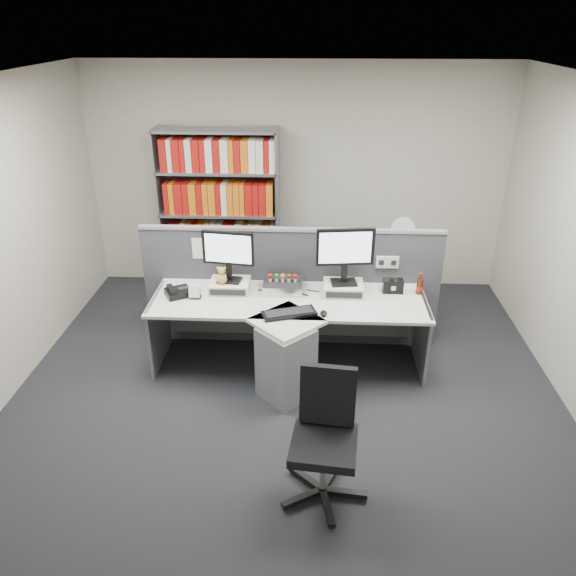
# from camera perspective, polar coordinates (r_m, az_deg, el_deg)

# --- Properties ---
(ground) EXTENTS (5.50, 5.50, 0.00)m
(ground) POSITION_cam_1_polar(r_m,az_deg,el_deg) (4.97, -0.38, -12.93)
(ground) COLOR #24262B
(ground) RESTS_ON ground
(room_shell) EXTENTS (5.04, 5.54, 2.72)m
(room_shell) POSITION_cam_1_polar(r_m,az_deg,el_deg) (4.08, -0.45, 6.97)
(room_shell) COLOR #B6B1A2
(room_shell) RESTS_ON ground
(partition) EXTENTS (3.00, 0.08, 1.27)m
(partition) POSITION_cam_1_polar(r_m,az_deg,el_deg) (5.68, 0.34, 0.20)
(partition) COLOR #3F4148
(partition) RESTS_ON ground
(desk) EXTENTS (2.60, 1.20, 0.72)m
(desk) POSITION_cam_1_polar(r_m,az_deg,el_deg) (5.19, -0.03, -4.87)
(desk) COLOR silver
(desk) RESTS_ON ground
(monitor_riser_left) EXTENTS (0.38, 0.31, 0.10)m
(monitor_riser_left) POSITION_cam_1_polar(r_m,az_deg,el_deg) (5.43, -5.97, 0.23)
(monitor_riser_left) COLOR beige
(monitor_riser_left) RESTS_ON desk
(monitor_riser_right) EXTENTS (0.38, 0.31, 0.10)m
(monitor_riser_right) POSITION_cam_1_polar(r_m,az_deg,el_deg) (5.38, 5.69, -0.02)
(monitor_riser_right) COLOR beige
(monitor_riser_right) RESTS_ON desk
(monitor_left) EXTENTS (0.50, 0.19, 0.51)m
(monitor_left) POSITION_cam_1_polar(r_m,az_deg,el_deg) (5.29, -6.14, 3.67)
(monitor_left) COLOR black
(monitor_left) RESTS_ON monitor_riser_left
(monitor_right) EXTENTS (0.54, 0.20, 0.55)m
(monitor_right) POSITION_cam_1_polar(r_m,az_deg,el_deg) (5.23, 5.87, 3.73)
(monitor_right) COLOR black
(monitor_right) RESTS_ON monitor_riser_right
(desktop_pc) EXTENTS (0.37, 0.33, 0.10)m
(desktop_pc) POSITION_cam_1_polar(r_m,az_deg,el_deg) (5.41, -0.53, 0.26)
(desktop_pc) COLOR black
(desktop_pc) RESTS_ON desk
(figurines) EXTENTS (0.29, 0.05, 0.09)m
(figurines) POSITION_cam_1_polar(r_m,az_deg,el_deg) (5.35, -0.54, 1.16)
(figurines) COLOR beige
(figurines) RESTS_ON desktop_pc
(keyboard) EXTENTS (0.51, 0.32, 0.03)m
(keyboard) POSITION_cam_1_polar(r_m,az_deg,el_deg) (4.98, 0.11, -2.59)
(keyboard) COLOR black
(keyboard) RESTS_ON desk
(mouse) EXTENTS (0.06, 0.10, 0.04)m
(mouse) POSITION_cam_1_polar(r_m,az_deg,el_deg) (4.99, 3.67, -2.60)
(mouse) COLOR black
(mouse) RESTS_ON desk
(desk_phone) EXTENTS (0.30, 0.29, 0.10)m
(desk_phone) POSITION_cam_1_polar(r_m,az_deg,el_deg) (5.41, -11.23, -0.41)
(desk_phone) COLOR black
(desk_phone) RESTS_ON desk
(desk_calendar) EXTENTS (0.11, 0.08, 0.13)m
(desk_calendar) POSITION_cam_1_polar(r_m,az_deg,el_deg) (5.33, -9.51, -0.49)
(desk_calendar) COLOR black
(desk_calendar) RESTS_ON desk
(plush_toy) EXTENTS (0.10, 0.10, 0.17)m
(plush_toy) POSITION_cam_1_polar(r_m,az_deg,el_deg) (5.34, -6.79, 1.17)
(plush_toy) COLOR gold
(plush_toy) RESTS_ON monitor_riser_left
(speaker) EXTENTS (0.20, 0.11, 0.13)m
(speaker) POSITION_cam_1_polar(r_m,az_deg,el_deg) (5.46, 10.66, 0.22)
(speaker) COLOR black
(speaker) RESTS_ON desk
(cola_bottle) EXTENTS (0.07, 0.07, 0.22)m
(cola_bottle) POSITION_cam_1_polar(r_m,az_deg,el_deg) (5.47, 13.32, 0.20)
(cola_bottle) COLOR #3F190A
(cola_bottle) RESTS_ON desk
(shelving_unit) EXTENTS (1.41, 0.40, 2.00)m
(shelving_unit) POSITION_cam_1_polar(r_m,az_deg,el_deg) (6.75, -6.97, 7.32)
(shelving_unit) COLOR gray
(shelving_unit) RESTS_ON ground
(filing_cabinet) EXTENTS (0.45, 0.61, 0.70)m
(filing_cabinet) POSITION_cam_1_polar(r_m,az_deg,el_deg) (6.55, 11.13, 0.48)
(filing_cabinet) COLOR gray
(filing_cabinet) RESTS_ON ground
(desk_fan) EXTENTS (0.27, 0.16, 0.45)m
(desk_fan) POSITION_cam_1_polar(r_m,az_deg,el_deg) (6.30, 11.63, 5.67)
(desk_fan) COLOR white
(desk_fan) RESTS_ON filing_cabinet
(office_chair) EXTENTS (0.62, 0.63, 0.95)m
(office_chair) POSITION_cam_1_polar(r_m,az_deg,el_deg) (4.03, 3.82, -14.56)
(office_chair) COLOR silver
(office_chair) RESTS_ON ground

